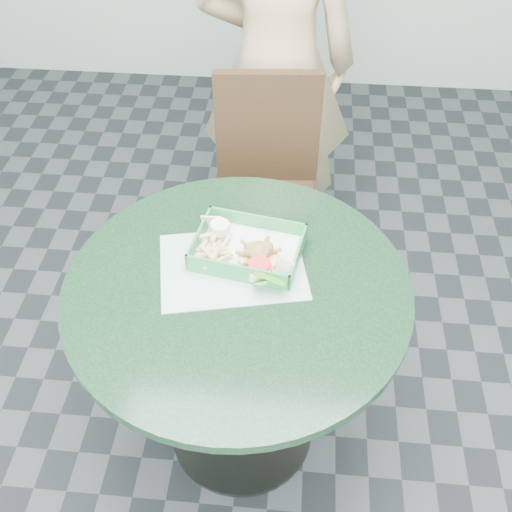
# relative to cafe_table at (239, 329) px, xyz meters

# --- Properties ---
(floor) EXTENTS (4.00, 5.00, 0.02)m
(floor) POSITION_rel_cafe_table_xyz_m (0.00, 0.00, -0.58)
(floor) COLOR #303335
(floor) RESTS_ON ground
(cafe_table) EXTENTS (0.93, 0.93, 0.75)m
(cafe_table) POSITION_rel_cafe_table_xyz_m (0.00, 0.00, 0.00)
(cafe_table) COLOR #333333
(cafe_table) RESTS_ON floor
(dining_chair) EXTENTS (0.39, 0.40, 0.93)m
(dining_chair) POSITION_rel_cafe_table_xyz_m (0.02, 0.76, -0.05)
(dining_chair) COLOR #3D2515
(dining_chair) RESTS_ON floor
(diner_person) EXTENTS (0.72, 0.49, 1.92)m
(diner_person) POSITION_rel_cafe_table_xyz_m (0.03, 1.06, 0.38)
(diner_person) COLOR tan
(diner_person) RESTS_ON floor
(placemat) EXTENTS (0.44, 0.37, 0.00)m
(placemat) POSITION_rel_cafe_table_xyz_m (-0.02, 0.06, 0.17)
(placemat) COLOR #98BDBA
(placemat) RESTS_ON cafe_table
(food_basket) EXTENTS (0.29, 0.21, 0.06)m
(food_basket) POSITION_rel_cafe_table_xyz_m (0.02, 0.11, 0.19)
(food_basket) COLOR #2C8B44
(food_basket) RESTS_ON placemat
(crab_sandwich) EXTENTS (0.11, 0.11, 0.07)m
(crab_sandwich) POSITION_rel_cafe_table_xyz_m (0.06, 0.08, 0.22)
(crab_sandwich) COLOR #F0C762
(crab_sandwich) RESTS_ON food_basket
(fries_pile) EXTENTS (0.13, 0.14, 0.04)m
(fries_pile) POSITION_rel_cafe_table_xyz_m (-0.07, 0.07, 0.21)
(fries_pile) COLOR #E5C57B
(fries_pile) RESTS_ON food_basket
(sauce_ramekin) EXTENTS (0.06, 0.06, 0.03)m
(sauce_ramekin) POSITION_rel_cafe_table_xyz_m (-0.07, 0.15, 0.22)
(sauce_ramekin) COLOR silver
(sauce_ramekin) RESTS_ON food_basket
(garnish_cup) EXTENTS (0.10, 0.10, 0.04)m
(garnish_cup) POSITION_rel_cafe_table_xyz_m (0.08, 0.02, 0.21)
(garnish_cup) COLOR silver
(garnish_cup) RESTS_ON food_basket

